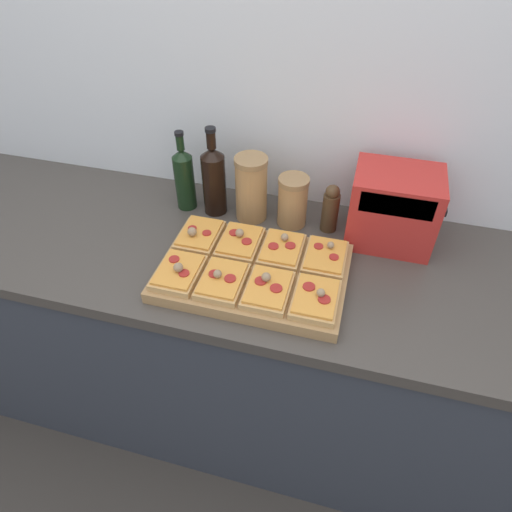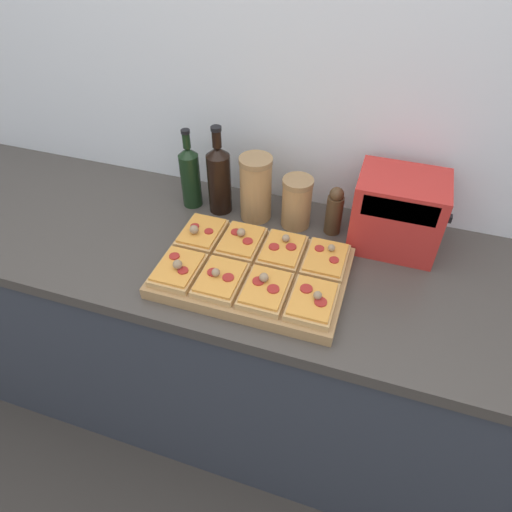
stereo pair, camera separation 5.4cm
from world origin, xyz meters
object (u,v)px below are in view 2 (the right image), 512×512
at_px(olive_oil_bottle, 190,175).
at_px(grain_jar_short, 297,202).
at_px(cutting_board, 253,272).
at_px(pepper_mill, 334,211).
at_px(grain_jar_tall, 256,188).
at_px(wine_bottle, 219,178).
at_px(toaster_oven, 397,212).

xyz_separation_m(olive_oil_bottle, grain_jar_short, (0.37, -0.00, -0.03)).
xyz_separation_m(cutting_board, pepper_mill, (0.18, 0.28, 0.06)).
bearing_deg(grain_jar_tall, pepper_mill, -0.00).
bearing_deg(pepper_mill, wine_bottle, 180.00).
xyz_separation_m(cutting_board, wine_bottle, (-0.21, 0.28, 0.11)).
relative_size(olive_oil_bottle, pepper_mill, 1.68).
height_order(cutting_board, grain_jar_tall, grain_jar_tall).
bearing_deg(pepper_mill, toaster_oven, -0.26).
bearing_deg(wine_bottle, grain_jar_short, -0.00).
bearing_deg(wine_bottle, cutting_board, -53.28).
bearing_deg(grain_jar_tall, olive_oil_bottle, 180.00).
relative_size(cutting_board, pepper_mill, 3.21).
height_order(olive_oil_bottle, wine_bottle, wine_bottle).
height_order(olive_oil_bottle, pepper_mill, olive_oil_bottle).
bearing_deg(toaster_oven, wine_bottle, 179.91).
bearing_deg(toaster_oven, grain_jar_short, 179.84).
height_order(grain_jar_short, pepper_mill, grain_jar_short).
height_order(olive_oil_bottle, grain_jar_tall, olive_oil_bottle).
height_order(olive_oil_bottle, grain_jar_short, olive_oil_bottle).
relative_size(cutting_board, grain_jar_tall, 2.40).
bearing_deg(grain_jar_short, olive_oil_bottle, 180.00).
bearing_deg(grain_jar_short, toaster_oven, -0.16).
relative_size(grain_jar_tall, pepper_mill, 1.33).
height_order(cutting_board, pepper_mill, pepper_mill).
distance_m(grain_jar_short, toaster_oven, 0.31).
bearing_deg(cutting_board, grain_jar_short, 79.22).
relative_size(grain_jar_tall, toaster_oven, 0.79).
distance_m(grain_jar_short, pepper_mill, 0.12).
height_order(grain_jar_short, toaster_oven, toaster_oven).
distance_m(cutting_board, toaster_oven, 0.47).
xyz_separation_m(olive_oil_bottle, pepper_mill, (0.49, -0.00, -0.03)).
relative_size(olive_oil_bottle, toaster_oven, 0.99).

